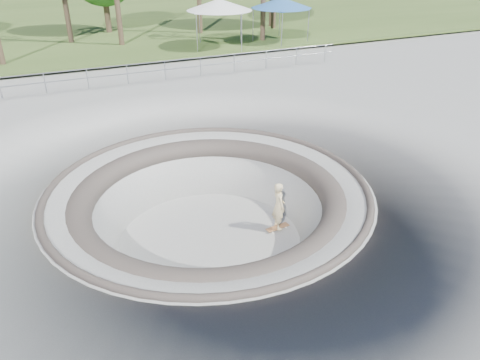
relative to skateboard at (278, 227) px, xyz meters
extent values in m
plane|color=#A6A5A0|center=(-2.34, 0.41, 1.83)|extent=(180.00, 180.00, 0.00)
torus|color=#A6A5A0|center=(-2.34, 0.41, -0.17)|extent=(14.00, 14.00, 4.00)
cylinder|color=#A6A5A0|center=(-2.34, 0.41, -0.12)|extent=(6.60, 6.60, 0.10)
torus|color=#48413A|center=(-2.34, 0.41, 1.81)|extent=(10.24, 10.24, 0.24)
torus|color=#48413A|center=(-2.34, 0.41, 1.38)|extent=(8.91, 8.91, 0.81)
cube|color=#3A5120|center=(-2.34, 34.41, 2.05)|extent=(180.00, 36.00, 0.12)
ellipsoid|color=olive|center=(5.66, 60.41, -6.04)|extent=(61.60, 44.00, 28.60)
ellipsoid|color=olive|center=(32.66, 52.41, -3.53)|extent=(42.00, 30.00, 19.50)
cylinder|color=#92969A|center=(-2.34, 12.41, 3.00)|extent=(25.00, 0.05, 0.05)
cylinder|color=#92969A|center=(-2.34, 12.41, 2.55)|extent=(25.00, 0.05, 0.05)
cube|color=#98643C|center=(0.00, 0.00, 0.01)|extent=(0.89, 0.36, 0.02)
cylinder|color=#A2A1A5|center=(0.00, 0.00, -0.03)|extent=(0.06, 0.18, 0.04)
cylinder|color=#A2A1A5|center=(0.00, 0.00, -0.03)|extent=(0.06, 0.18, 0.04)
cylinder|color=silver|center=(0.00, 0.00, -0.04)|extent=(0.07, 0.04, 0.07)
cylinder|color=silver|center=(0.00, 0.00, -0.04)|extent=(0.07, 0.04, 0.07)
cylinder|color=silver|center=(0.00, 0.00, -0.04)|extent=(0.07, 0.04, 0.07)
cylinder|color=silver|center=(0.00, 0.00, -0.04)|extent=(0.07, 0.04, 0.07)
imported|color=beige|center=(0.00, 0.00, 0.87)|extent=(0.46, 0.66, 1.71)
cylinder|color=#92969A|center=(3.72, 16.97, 3.24)|extent=(0.06, 0.06, 2.26)
cylinder|color=#92969A|center=(6.60, 16.97, 3.24)|extent=(0.06, 0.06, 2.26)
cylinder|color=#92969A|center=(3.72, 19.85, 3.24)|extent=(0.06, 0.06, 2.26)
cylinder|color=#92969A|center=(6.60, 19.85, 3.24)|extent=(0.06, 0.06, 2.26)
cube|color=white|center=(5.16, 18.41, 4.47)|extent=(4.03, 4.03, 0.08)
cone|color=white|center=(5.16, 18.41, 4.83)|extent=(5.63, 5.63, 0.72)
cylinder|color=#92969A|center=(8.40, 17.03, 3.19)|extent=(0.06, 0.06, 2.16)
cylinder|color=#92969A|center=(11.15, 17.03, 3.19)|extent=(0.06, 0.06, 2.16)
cylinder|color=#92969A|center=(8.40, 19.78, 3.19)|extent=(0.06, 0.06, 2.16)
cylinder|color=#92969A|center=(11.15, 19.78, 3.19)|extent=(0.06, 0.06, 2.16)
cube|color=#2C5DA1|center=(9.78, 18.41, 4.37)|extent=(3.76, 3.76, 0.08)
cone|color=#2C5DA1|center=(9.78, 18.41, 4.72)|extent=(5.51, 5.51, 0.69)
cylinder|color=brown|center=(-0.82, 26.84, 4.39)|extent=(0.44, 0.44, 4.78)
camera|label=1|loc=(-6.60, -11.81, 8.98)|focal=35.00mm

